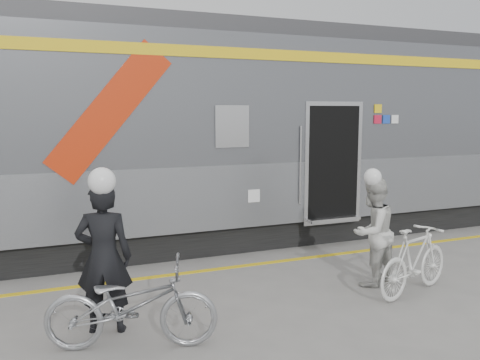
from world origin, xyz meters
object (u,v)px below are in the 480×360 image
bicycle_left (132,305)px  woman (372,232)px  bicycle_right (415,260)px  man (104,257)px

bicycle_left → woman: (3.59, 0.70, 0.30)m
bicycle_right → man: bearing=66.7°
bicycle_right → woman: bearing=10.9°
bicycle_left → woman: bearing=-61.7°
man → woman: 3.79m
man → woman: man is taller
man → bicycle_left: man is taller
man → bicycle_left: bearing=127.3°
man → bicycle_right: 4.13m
bicycle_left → woman: size_ratio=1.16×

